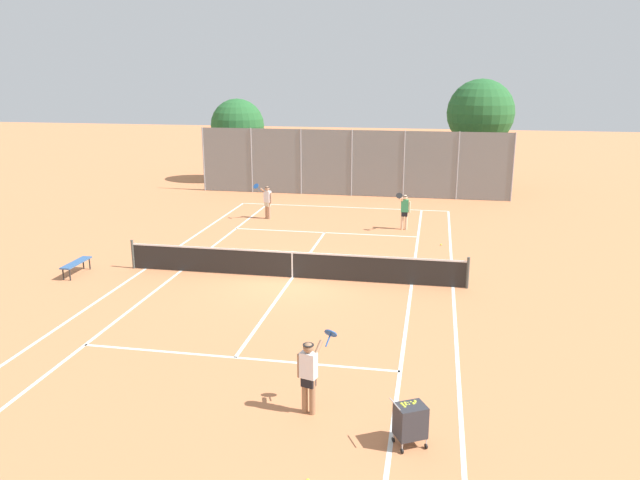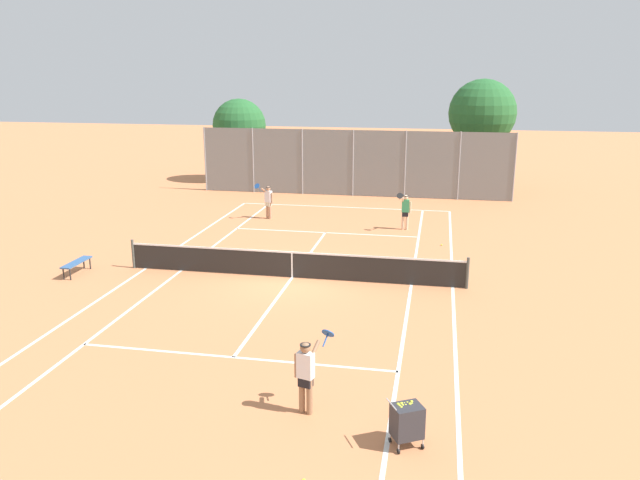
{
  "view_description": "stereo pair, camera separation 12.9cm",
  "coord_description": "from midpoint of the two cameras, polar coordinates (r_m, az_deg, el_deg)",
  "views": [
    {
      "loc": [
        4.73,
        -20.13,
        6.96
      ],
      "look_at": [
        0.7,
        1.5,
        1.0
      ],
      "focal_mm": 35.0,
      "sensor_mm": 36.0,
      "label": 1
    },
    {
      "loc": [
        4.85,
        -20.1,
        6.96
      ],
      "look_at": [
        0.7,
        1.5,
        1.0
      ],
      "focal_mm": 35.0,
      "sensor_mm": 36.0,
      "label": 2
    }
  ],
  "objects": [
    {
      "name": "ball_cart",
      "position": [
        12.47,
        8.26,
        -16.05
      ],
      "size": [
        0.77,
        0.71,
        0.96
      ],
      "color": "#2D2D33",
      "rests_on": "ground"
    },
    {
      "name": "player_near_side",
      "position": [
        13.21,
        -1.01,
        -12.02
      ],
      "size": [
        0.81,
        0.7,
        1.77
      ],
      "color": "#936B4C",
      "rests_on": "ground"
    },
    {
      "name": "court_line_markings",
      "position": [
        21.82,
        -2.39,
        -3.45
      ],
      "size": [
        11.1,
        23.9,
        0.01
      ],
      "color": "silver",
      "rests_on": "ground"
    },
    {
      "name": "loose_tennis_ball_2",
      "position": [
        22.59,
        3.61,
        -2.73
      ],
      "size": [
        0.07,
        0.07,
        0.07
      ],
      "primitive_type": "sphere",
      "color": "#D1DB33",
      "rests_on": "ground"
    },
    {
      "name": "tree_behind_left",
      "position": [
        41.02,
        -7.4,
        10.24
      ],
      "size": [
        3.41,
        3.41,
        5.3
      ],
      "color": "brown",
      "rests_on": "ground"
    },
    {
      "name": "loose_tennis_ball_1",
      "position": [
        11.71,
        -1.17,
        -21.12
      ],
      "size": [
        0.07,
        0.07,
        0.07
      ],
      "primitive_type": "sphere",
      "color": "#D1DB33",
      "rests_on": "ground"
    },
    {
      "name": "back_fence",
      "position": [
        35.94,
        3.13,
        7.04
      ],
      "size": [
        17.91,
        0.08,
        3.79
      ],
      "color": "gray",
      "rests_on": "ground"
    },
    {
      "name": "tennis_net",
      "position": [
        21.66,
        -2.41,
        -2.18
      ],
      "size": [
        12.0,
        0.1,
        1.07
      ],
      "color": "#474C47",
      "rests_on": "ground"
    },
    {
      "name": "courtside_bench",
      "position": [
        23.65,
        -21.22,
        -1.98
      ],
      "size": [
        0.36,
        1.5,
        0.47
      ],
      "color": "#33598C",
      "rests_on": "ground"
    },
    {
      "name": "loose_tennis_ball_0",
      "position": [
        26.26,
        11.2,
        -0.43
      ],
      "size": [
        0.07,
        0.07,
        0.07
      ],
      "primitive_type": "sphere",
      "color": "#D1DB33",
      "rests_on": "ground"
    },
    {
      "name": "player_far_right",
      "position": [
        28.43,
        7.94,
        2.76
      ],
      "size": [
        0.64,
        0.75,
        1.77
      ],
      "color": "beige",
      "rests_on": "ground"
    },
    {
      "name": "tree_behind_right",
      "position": [
        38.98,
        14.81,
        11.03
      ],
      "size": [
        3.97,
        3.97,
        6.56
      ],
      "color": "brown",
      "rests_on": "ground"
    },
    {
      "name": "player_far_left",
      "position": [
        30.42,
        -4.63,
        3.67
      ],
      "size": [
        0.86,
        0.68,
        1.77
      ],
      "color": "tan",
      "rests_on": "ground"
    },
    {
      "name": "ground_plane",
      "position": [
        21.82,
        -2.39,
        -3.46
      ],
      "size": [
        120.0,
        120.0,
        0.0
      ],
      "primitive_type": "plane",
      "color": "#CC7A4C"
    }
  ]
}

